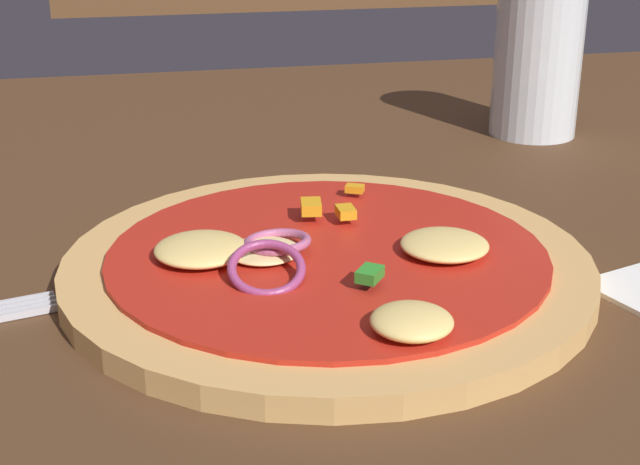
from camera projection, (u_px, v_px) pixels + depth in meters
dining_table at (374, 273)px, 0.57m from camera, size 1.35×1.09×0.03m
pizza at (327, 265)px, 0.52m from camera, size 0.30×0.30×0.03m
beer_glass at (537, 70)px, 0.79m from camera, size 0.07×0.07×0.12m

